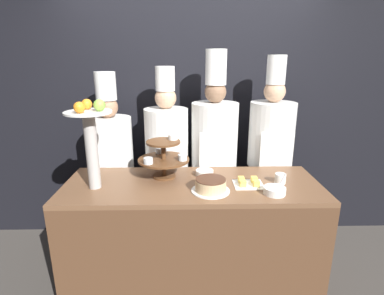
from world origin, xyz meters
name	(u,v)px	position (x,y,z in m)	size (l,w,h in m)	color
wall_back	(190,105)	(0.00, 1.30, 1.40)	(10.00, 0.06, 2.80)	black
buffet_counter	(192,238)	(0.00, 0.35, 0.48)	(1.92, 0.70, 0.95)	brown
tiered_stand	(164,156)	(-0.22, 0.48, 1.12)	(0.40, 0.40, 0.33)	brown
fruit_pedestal	(91,135)	(-0.70, 0.29, 1.35)	(0.32, 0.32, 0.64)	#B2ADA8
cake_round	(211,185)	(0.13, 0.20, 1.00)	(0.27, 0.27, 0.09)	white
cup_white	(280,178)	(0.66, 0.33, 0.99)	(0.08, 0.08, 0.07)	white
cake_square_tray	(249,183)	(0.42, 0.30, 0.97)	(0.22, 0.19, 0.05)	white
serving_bowl_near	(275,191)	(0.56, 0.15, 0.98)	(0.15, 0.15, 0.15)	white
serving_bowl_far	(205,173)	(0.10, 0.50, 0.98)	(0.14, 0.14, 0.15)	white
chef_left	(112,161)	(-0.74, 0.91, 0.93)	(0.40, 0.40, 1.74)	black
chef_center_left	(167,157)	(-0.22, 0.91, 0.97)	(0.39, 0.39, 1.79)	#38332D
chef_center_right	(214,152)	(0.22, 0.91, 1.02)	(0.42, 0.42, 1.93)	#28282D
chef_right	(270,152)	(0.74, 0.91, 1.01)	(0.41, 0.41, 1.88)	#38332D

